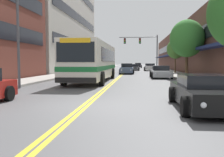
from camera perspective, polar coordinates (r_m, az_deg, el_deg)
The scene contains 17 objects.
ground_plane at distance 46.26m, azimuth 3.38°, elevation 1.80°, with size 240.00×240.00×0.00m, color #565659.
sidewalk_left at distance 47.06m, azimuth -5.08°, elevation 1.93°, with size 2.84×106.00×0.16m.
sidewalk_right at distance 46.48m, azimuth 11.93°, elevation 1.83°, with size 2.84×106.00×0.16m.
centre_line at distance 46.26m, azimuth 3.38°, elevation 1.80°, with size 0.34×106.00×0.01m.
storefront_row_right at distance 47.44m, azimuth 18.83°, elevation 6.13°, with size 9.10×68.00×7.41m.
city_bus at distance 21.28m, azimuth -4.27°, elevation 4.16°, with size 2.95×12.29×3.11m.
car_beige_parked_left_near at distance 34.34m, azimuth -4.68°, elevation 2.14°, with size 2.19×4.49×1.34m.
car_black_parked_right_foreground at distance 9.31m, azimuth 20.58°, elevation -3.03°, with size 2.12×4.60×1.19m.
car_silver_parked_right_mid at distance 25.89m, azimuth 11.06°, elevation 1.43°, with size 2.09×4.57×1.25m.
car_white_parked_right_far at distance 46.46m, azimuth 8.68°, elevation 2.55°, with size 2.17×4.70×1.33m.
car_slate_blue_moving_lead at distance 34.25m, azimuth 3.44°, elevation 2.19°, with size 1.97×4.77×1.42m.
car_dark_grey_moving_second at distance 47.56m, azimuth 5.03°, elevation 2.52°, with size 2.10×4.53×1.21m.
car_charcoal_moving_third at distance 68.80m, azimuth 5.97°, elevation 2.98°, with size 2.11×4.54×1.33m.
traffic_signal_mast at distance 42.20m, azimuth 7.23°, elevation 7.50°, with size 6.40×0.38×6.08m.
street_lamp_left_near at distance 16.61m, azimuth -19.95°, elevation 16.03°, with size 2.24×0.28×8.89m.
street_tree_right_mid at distance 26.63m, azimuth 16.77°, elevation 8.75°, with size 3.44×3.44×5.74m.
street_tree_right_far at distance 35.73m, azimuth 14.31°, elevation 6.52°, with size 2.41×2.41×4.55m.
Camera 1 is at (1.93, -9.19, 1.64)m, focal length 40.00 mm.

